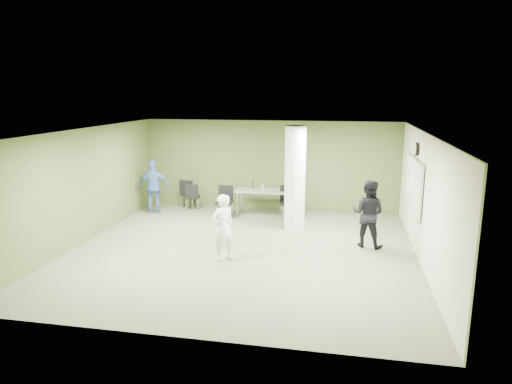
% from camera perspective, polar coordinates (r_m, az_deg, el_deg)
% --- Properties ---
extents(floor, '(8.00, 8.00, 0.00)m').
position_cam_1_polar(floor, '(10.87, -1.68, -7.29)').
color(floor, '#555644').
rests_on(floor, ground).
extents(ceiling, '(8.00, 8.00, 0.00)m').
position_cam_1_polar(ceiling, '(10.27, -1.78, 7.58)').
color(ceiling, white).
rests_on(ceiling, wall_back).
extents(wall_back, '(8.00, 2.80, 0.02)m').
position_cam_1_polar(wall_back, '(14.34, 1.77, 3.34)').
color(wall_back, '#505D2C').
rests_on(wall_back, floor).
extents(wall_left, '(0.02, 8.00, 2.80)m').
position_cam_1_polar(wall_left, '(11.99, -20.73, 0.72)').
color(wall_left, '#505D2C').
rests_on(wall_left, floor).
extents(wall_right_cream, '(0.02, 8.00, 2.80)m').
position_cam_1_polar(wall_right_cream, '(10.38, 20.36, -0.97)').
color(wall_right_cream, beige).
rests_on(wall_right_cream, floor).
extents(column, '(0.56, 0.56, 2.80)m').
position_cam_1_polar(column, '(12.26, 4.89, 1.73)').
color(column, silver).
rests_on(column, floor).
extents(whiteboard, '(0.05, 2.30, 1.30)m').
position_cam_1_polar(whiteboard, '(11.51, 19.08, 0.89)').
color(whiteboard, silver).
rests_on(whiteboard, wall_right_cream).
extents(wall_clock, '(0.06, 0.32, 0.32)m').
position_cam_1_polar(wall_clock, '(11.38, 19.39, 5.09)').
color(wall_clock, black).
rests_on(wall_clock, wall_right_cream).
extents(folding_table, '(1.63, 0.72, 1.02)m').
position_cam_1_polar(folding_table, '(13.71, 0.85, 0.04)').
color(folding_table, gray).
rests_on(folding_table, floor).
extents(wastebasket, '(0.26, 0.26, 0.31)m').
position_cam_1_polar(wastebasket, '(13.61, -4.55, -2.56)').
color(wastebasket, '#4C4C4C').
rests_on(wastebasket, floor).
extents(chair_back_left, '(0.49, 0.49, 0.93)m').
position_cam_1_polar(chair_back_left, '(14.72, -8.54, 0.05)').
color(chair_back_left, black).
rests_on(chair_back_left, floor).
extents(chair_back_right, '(0.50, 0.50, 0.85)m').
position_cam_1_polar(chair_back_right, '(14.43, -7.97, -0.38)').
color(chair_back_right, black).
rests_on(chair_back_right, floor).
extents(chair_table_left, '(0.48, 0.48, 0.93)m').
position_cam_1_polar(chair_table_left, '(13.61, -3.90, -0.86)').
color(chair_table_left, black).
rests_on(chair_table_left, floor).
extents(chair_table_right, '(0.59, 0.59, 0.97)m').
position_cam_1_polar(chair_table_right, '(13.46, 4.05, -0.92)').
color(chair_table_right, black).
rests_on(chair_table_right, floor).
extents(woman_white, '(0.64, 0.64, 1.50)m').
position_cam_1_polar(woman_white, '(10.07, -4.18, -4.45)').
color(woman_white, white).
rests_on(woman_white, floor).
extents(man_black, '(0.95, 0.84, 1.64)m').
position_cam_1_polar(man_black, '(11.22, 13.83, -2.64)').
color(man_black, black).
rests_on(man_black, floor).
extents(man_blue, '(1.03, 0.64, 1.64)m').
position_cam_1_polar(man_blue, '(14.26, -12.65, 0.62)').
color(man_blue, '#416AA2').
rests_on(man_blue, floor).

